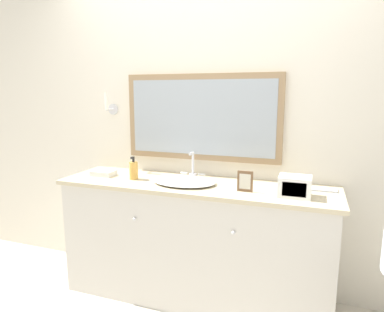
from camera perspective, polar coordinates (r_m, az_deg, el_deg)
wall_back at (r=2.69m, az=2.57°, el=4.90°), size 8.00×0.18×2.55m
vanity_counter at (r=2.63m, az=0.45°, el=-14.03°), size 2.00×0.55×0.89m
sink_basin at (r=2.48m, az=-1.23°, el=-4.12°), size 0.46×0.38×0.20m
soap_bottle at (r=2.62m, az=-9.70°, el=-2.35°), size 0.06×0.06×0.17m
appliance_box at (r=2.25m, az=16.76°, el=-4.88°), size 0.20×0.16×0.13m
picture_frame at (r=2.28m, az=8.84°, el=-4.19°), size 0.10×0.01×0.14m
hand_towel_near_sink at (r=2.79m, az=-14.53°, el=-2.76°), size 0.18×0.12×0.04m
metal_tray at (r=2.47m, az=20.99°, el=-5.20°), size 0.18×0.10×0.01m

